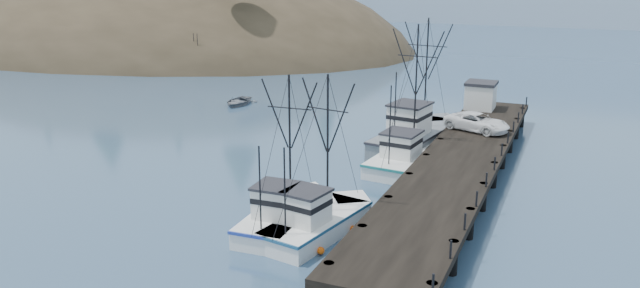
% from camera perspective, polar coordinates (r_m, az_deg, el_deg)
% --- Properties ---
extents(ground, '(400.00, 400.00, 0.00)m').
position_cam_1_polar(ground, '(40.61, -12.16, -7.87)').
color(ground, '#2F4B69').
rests_on(ground, ground).
extents(pier, '(6.00, 44.00, 2.00)m').
position_cam_1_polar(pier, '(48.91, 12.62, -1.62)').
color(pier, black).
rests_on(pier, ground).
extents(headland, '(134.80, 78.00, 51.00)m').
position_cam_1_polar(headland, '(147.09, -18.59, 7.11)').
color(headland, '#382D1E').
rests_on(headland, ground).
extents(distant_ridge, '(360.00, 40.00, 26.00)m').
position_cam_1_polar(distant_ridge, '(201.03, 19.97, 10.49)').
color(distant_ridge, '#9EB2C6').
rests_on(distant_ridge, ground).
extents(distant_ridge_far, '(180.00, 25.00, 18.00)m').
position_cam_1_polar(distant_ridge_far, '(224.37, 7.17, 11.79)').
color(distant_ridge_far, silver).
rests_on(distant_ridge_far, ground).
extents(moored_sailboats, '(20.92, 17.66, 6.35)m').
position_cam_1_polar(moored_sailboats, '(104.40, -10.97, 7.02)').
color(moored_sailboats, white).
rests_on(moored_sailboats, ground).
extents(trawler_near, '(4.78, 10.07, 10.31)m').
position_cam_1_polar(trawler_near, '(39.23, -0.07, -7.06)').
color(trawler_near, white).
rests_on(trawler_near, ground).
extents(trawler_mid, '(3.70, 9.98, 10.08)m').
position_cam_1_polar(trawler_mid, '(40.33, -3.21, -6.42)').
color(trawler_mid, white).
rests_on(trawler_mid, ground).
extents(trawler_far, '(4.88, 11.86, 11.99)m').
position_cam_1_polar(trawler_far, '(52.79, 8.07, -1.07)').
color(trawler_far, white).
rests_on(trawler_far, ground).
extents(work_vessel, '(6.01, 14.28, 12.07)m').
position_cam_1_polar(work_vessel, '(57.61, 8.89, 0.78)').
color(work_vessel, slate).
rests_on(work_vessel, ground).
extents(pier_shed, '(3.00, 3.20, 2.80)m').
position_cam_1_polar(pier_shed, '(65.96, 14.48, 4.36)').
color(pier_shed, silver).
rests_on(pier_shed, pier).
extents(pickup_truck, '(6.32, 4.49, 1.60)m').
position_cam_1_polar(pickup_truck, '(57.06, 14.18, 1.96)').
color(pickup_truck, white).
rests_on(pickup_truck, pier).
extents(motorboat, '(4.28, 5.58, 1.07)m').
position_cam_1_polar(motorboat, '(76.01, -7.51, 3.60)').
color(motorboat, slate).
rests_on(motorboat, ground).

